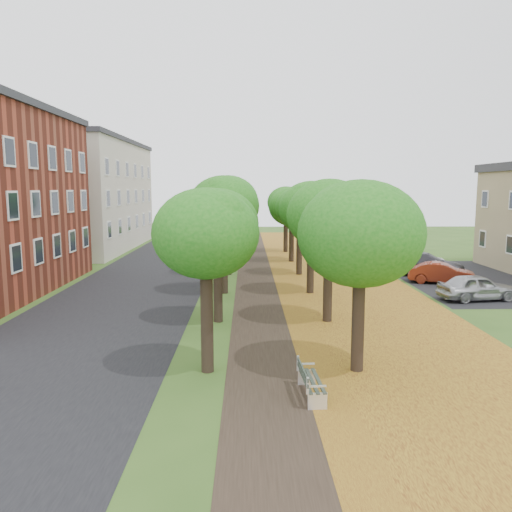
{
  "coord_description": "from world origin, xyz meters",
  "views": [
    {
      "loc": [
        -0.92,
        -15.35,
        5.83
      ],
      "look_at": [
        -0.49,
        8.99,
        2.5
      ],
      "focal_mm": 35.0,
      "sensor_mm": 36.0,
      "label": 1
    }
  ],
  "objects_px": {
    "car_red": "(441,273)",
    "car_white": "(415,261)",
    "bench": "(310,381)",
    "car_silver": "(477,287)",
    "car_grey": "(424,264)"
  },
  "relations": [
    {
      "from": "bench",
      "to": "car_white",
      "type": "xyz_separation_m",
      "value": [
        10.17,
        21.39,
        0.22
      ]
    },
    {
      "from": "car_grey",
      "to": "car_white",
      "type": "xyz_separation_m",
      "value": [
        0.0,
        1.8,
        -0.09
      ]
    },
    {
      "from": "car_red",
      "to": "car_white",
      "type": "distance_m",
      "value": 4.81
    },
    {
      "from": "car_silver",
      "to": "car_white",
      "type": "distance_m",
      "value": 9.38
    },
    {
      "from": "car_grey",
      "to": "car_white",
      "type": "relative_size",
      "value": 1.08
    },
    {
      "from": "car_silver",
      "to": "car_red",
      "type": "distance_m",
      "value": 4.56
    },
    {
      "from": "bench",
      "to": "car_red",
      "type": "bearing_deg",
      "value": -34.4
    },
    {
      "from": "car_white",
      "to": "car_silver",
      "type": "bearing_deg",
      "value": -155.59
    },
    {
      "from": "car_silver",
      "to": "car_grey",
      "type": "height_order",
      "value": "car_grey"
    },
    {
      "from": "car_silver",
      "to": "car_grey",
      "type": "relative_size",
      "value": 0.76
    },
    {
      "from": "bench",
      "to": "car_red",
      "type": "height_order",
      "value": "car_red"
    },
    {
      "from": "car_red",
      "to": "car_white",
      "type": "xyz_separation_m",
      "value": [
        0.0,
        4.81,
        0.04
      ]
    },
    {
      "from": "car_grey",
      "to": "car_white",
      "type": "distance_m",
      "value": 1.81
    },
    {
      "from": "car_grey",
      "to": "car_white",
      "type": "bearing_deg",
      "value": 19.65
    },
    {
      "from": "car_silver",
      "to": "car_grey",
      "type": "bearing_deg",
      "value": -7.5
    }
  ]
}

